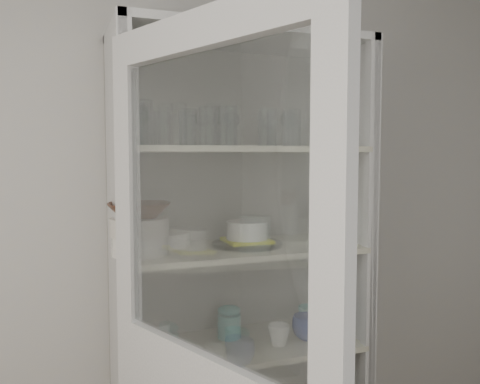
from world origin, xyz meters
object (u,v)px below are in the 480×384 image
object	(u,v)px
plate_stack_back	(163,239)
yellow_trivet	(247,240)
white_ramekin	(247,230)
teal_jar	(229,324)
cream_bowl	(139,227)
plate_stack_front	(140,245)
terracotta_bowl	(139,210)
goblet_1	(231,128)
mug_white	(279,335)
grey_bowl_stack	(324,224)
goblet_0	(139,124)
mug_teal	(310,318)
mug_blue	(307,327)
pantry_cabinet	(235,318)
goblet_3	(289,128)
glass_platter	(247,244)
white_canister	(157,338)
goblet_2	(270,129)
measuring_cups	(173,356)

from	to	relation	value
plate_stack_back	yellow_trivet	xyz separation A→B (m)	(0.32, -0.12, -0.01)
plate_stack_back	white_ramekin	size ratio (longest dim) A/B	1.35
teal_jar	cream_bowl	bearing A→B (deg)	-165.22
plate_stack_front	white_ramekin	bearing A→B (deg)	3.46
terracotta_bowl	teal_jar	bearing A→B (deg)	14.78
teal_jar	yellow_trivet	bearing A→B (deg)	-56.20
goblet_1	mug_white	bearing A→B (deg)	-51.23
grey_bowl_stack	teal_jar	world-z (taller)	grey_bowl_stack
goblet_0	cream_bowl	bearing A→B (deg)	-101.87
mug_teal	teal_jar	bearing A→B (deg)	162.76
plate_stack_front	grey_bowl_stack	distance (m)	0.80
mug_blue	plate_stack_front	bearing A→B (deg)	172.58
terracotta_bowl	grey_bowl_stack	size ratio (longest dim) A/B	1.64
plate_stack_front	terracotta_bowl	size ratio (longest dim) A/B	0.90
goblet_0	pantry_cabinet	bearing A→B (deg)	-0.42
goblet_3	glass_platter	size ratio (longest dim) A/B	0.61
mug_teal	mug_blue	bearing A→B (deg)	-137.38
plate_stack_front	mug_white	distance (m)	0.67
glass_platter	white_canister	size ratio (longest dim) A/B	2.39
terracotta_bowl	cream_bowl	bearing A→B (deg)	180.00
cream_bowl	mug_white	distance (m)	0.72
mug_white	teal_jar	world-z (taller)	teal_jar
goblet_1	grey_bowl_stack	size ratio (longest dim) A/B	1.13
white_ramekin	pantry_cabinet	bearing A→B (deg)	109.65
pantry_cabinet	goblet_1	size ratio (longest dim) A/B	13.26
yellow_trivet	mug_blue	bearing A→B (deg)	-12.59
plate_stack_back	mug_white	xyz separation A→B (m)	(0.43, -0.20, -0.39)
yellow_trivet	mug_teal	distance (m)	0.49
yellow_trivet	mug_white	distance (m)	0.40
plate_stack_back	terracotta_bowl	distance (m)	0.23
mug_teal	terracotta_bowl	bearing A→B (deg)	172.20
pantry_cabinet	goblet_2	world-z (taller)	pantry_cabinet
goblet_2	teal_jar	bearing A→B (deg)	-174.91
plate_stack_front	measuring_cups	bearing A→B (deg)	-26.13
grey_bowl_stack	cream_bowl	bearing A→B (deg)	-177.04
yellow_trivet	teal_jar	distance (m)	0.37
teal_jar	measuring_cups	world-z (taller)	teal_jar
goblet_0	mug_teal	world-z (taller)	goblet_0
goblet_2	plate_stack_back	distance (m)	0.64
mug_white	plate_stack_back	bearing A→B (deg)	145.76
white_ramekin	teal_jar	distance (m)	0.42
plate_stack_back	mug_white	size ratio (longest dim) A/B	2.48
cream_bowl	mug_blue	size ratio (longest dim) A/B	1.72
goblet_1	cream_bowl	size ratio (longest dim) A/B	0.73
goblet_0	teal_jar	xyz separation A→B (m)	(0.36, -0.00, -0.83)
cream_bowl	yellow_trivet	distance (m)	0.44
white_canister	plate_stack_back	bearing A→B (deg)	64.46
goblet_0	mug_blue	distance (m)	1.08
cream_bowl	mug_blue	bearing A→B (deg)	-2.43
cream_bowl	mug_white	size ratio (longest dim) A/B	2.40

